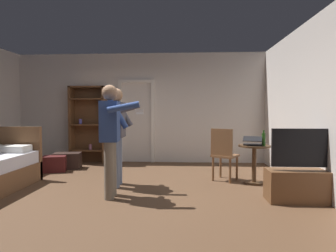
{
  "coord_description": "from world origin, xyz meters",
  "views": [
    {
      "loc": [
        1.15,
        -4.57,
        1.3
      ],
      "look_at": [
        0.88,
        0.3,
        1.06
      ],
      "focal_mm": 30.35,
      "sensor_mm": 36.0,
      "label": 1
    }
  ],
  "objects_px": {
    "suitcase_dark": "(67,161)",
    "person_striped_shirt": "(117,129)",
    "bottle_on_table": "(264,139)",
    "tv_flatscreen": "(304,181)",
    "person_blue_shirt": "(111,133)",
    "suitcase_small": "(55,164)",
    "wooden_chair": "(224,152)",
    "side_table": "(254,158)",
    "laptop": "(253,142)",
    "bookshelf": "(88,122)"
  },
  "relations": [
    {
      "from": "wooden_chair",
      "to": "person_blue_shirt",
      "type": "bearing_deg",
      "value": -148.83
    },
    {
      "from": "bottle_on_table",
      "to": "person_striped_shirt",
      "type": "relative_size",
      "value": 0.16
    },
    {
      "from": "person_blue_shirt",
      "to": "person_striped_shirt",
      "type": "height_order",
      "value": "person_striped_shirt"
    },
    {
      "from": "tv_flatscreen",
      "to": "laptop",
      "type": "xyz_separation_m",
      "value": [
        -0.51,
        0.98,
        0.45
      ]
    },
    {
      "from": "bookshelf",
      "to": "person_blue_shirt",
      "type": "relative_size",
      "value": 1.15
    },
    {
      "from": "person_striped_shirt",
      "to": "suitcase_dark",
      "type": "xyz_separation_m",
      "value": [
        -1.51,
        1.45,
        -0.82
      ]
    },
    {
      "from": "laptop",
      "to": "bottle_on_table",
      "type": "bearing_deg",
      "value": -11.95
    },
    {
      "from": "bookshelf",
      "to": "wooden_chair",
      "type": "height_order",
      "value": "bookshelf"
    },
    {
      "from": "person_striped_shirt",
      "to": "laptop",
      "type": "bearing_deg",
      "value": 5.96
    },
    {
      "from": "tv_flatscreen",
      "to": "wooden_chair",
      "type": "xyz_separation_m",
      "value": [
        -1.0,
        1.18,
        0.24
      ]
    },
    {
      "from": "suitcase_small",
      "to": "laptop",
      "type": "bearing_deg",
      "value": -28.37
    },
    {
      "from": "bottle_on_table",
      "to": "person_striped_shirt",
      "type": "bearing_deg",
      "value": -175.3
    },
    {
      "from": "suitcase_dark",
      "to": "person_striped_shirt",
      "type": "bearing_deg",
      "value": -53.46
    },
    {
      "from": "laptop",
      "to": "suitcase_dark",
      "type": "bearing_deg",
      "value": 163.02
    },
    {
      "from": "tv_flatscreen",
      "to": "suitcase_small",
      "type": "relative_size",
      "value": 2.2
    },
    {
      "from": "tv_flatscreen",
      "to": "wooden_chair",
      "type": "height_order",
      "value": "tv_flatscreen"
    },
    {
      "from": "side_table",
      "to": "wooden_chair",
      "type": "height_order",
      "value": "wooden_chair"
    },
    {
      "from": "wooden_chair",
      "to": "laptop",
      "type": "bearing_deg",
      "value": -22.18
    },
    {
      "from": "bookshelf",
      "to": "person_striped_shirt",
      "type": "bearing_deg",
      "value": -60.43
    },
    {
      "from": "wooden_chair",
      "to": "suitcase_dark",
      "type": "xyz_separation_m",
      "value": [
        -3.43,
        1.0,
        -0.36
      ]
    },
    {
      "from": "tv_flatscreen",
      "to": "bottle_on_table",
      "type": "distance_m",
      "value": 1.12
    },
    {
      "from": "person_blue_shirt",
      "to": "tv_flatscreen",
      "type": "bearing_deg",
      "value": -1.14
    },
    {
      "from": "side_table",
      "to": "suitcase_dark",
      "type": "distance_m",
      "value": 4.13
    },
    {
      "from": "wooden_chair",
      "to": "bookshelf",
      "type": "bearing_deg",
      "value": 150.6
    },
    {
      "from": "person_striped_shirt",
      "to": "suitcase_small",
      "type": "height_order",
      "value": "person_striped_shirt"
    },
    {
      "from": "laptop",
      "to": "wooden_chair",
      "type": "bearing_deg",
      "value": 157.82
    },
    {
      "from": "bottle_on_table",
      "to": "person_striped_shirt",
      "type": "xyz_separation_m",
      "value": [
        -2.59,
        -0.21,
        0.18
      ]
    },
    {
      "from": "laptop",
      "to": "suitcase_dark",
      "type": "height_order",
      "value": "laptop"
    },
    {
      "from": "laptop",
      "to": "person_blue_shirt",
      "type": "bearing_deg",
      "value": -158.5
    },
    {
      "from": "wooden_chair",
      "to": "suitcase_dark",
      "type": "relative_size",
      "value": 1.67
    },
    {
      "from": "suitcase_small",
      "to": "suitcase_dark",
      "type": "bearing_deg",
      "value": 51.03
    },
    {
      "from": "side_table",
      "to": "person_striped_shirt",
      "type": "xyz_separation_m",
      "value": [
        -2.45,
        -0.29,
        0.53
      ]
    },
    {
      "from": "person_blue_shirt",
      "to": "side_table",
      "type": "bearing_deg",
      "value": 22.02
    },
    {
      "from": "tv_flatscreen",
      "to": "suitcase_small",
      "type": "xyz_separation_m",
      "value": [
        -4.57,
        1.83,
        -0.13
      ]
    },
    {
      "from": "side_table",
      "to": "bottle_on_table",
      "type": "xyz_separation_m",
      "value": [
        0.14,
        -0.08,
        0.35
      ]
    },
    {
      "from": "person_striped_shirt",
      "to": "suitcase_dark",
      "type": "bearing_deg",
      "value": 136.25
    },
    {
      "from": "wooden_chair",
      "to": "suitcase_dark",
      "type": "height_order",
      "value": "wooden_chair"
    },
    {
      "from": "person_blue_shirt",
      "to": "suitcase_small",
      "type": "distance_m",
      "value": 2.6
    },
    {
      "from": "wooden_chair",
      "to": "suitcase_dark",
      "type": "bearing_deg",
      "value": 163.79
    },
    {
      "from": "laptop",
      "to": "suitcase_dark",
      "type": "xyz_separation_m",
      "value": [
        -3.92,
        1.2,
        -0.57
      ]
    },
    {
      "from": "person_blue_shirt",
      "to": "suitcase_dark",
      "type": "relative_size",
      "value": 2.87
    },
    {
      "from": "bottle_on_table",
      "to": "side_table",
      "type": "bearing_deg",
      "value": 150.26
    },
    {
      "from": "side_table",
      "to": "person_striped_shirt",
      "type": "bearing_deg",
      "value": -173.18
    },
    {
      "from": "bookshelf",
      "to": "side_table",
      "type": "height_order",
      "value": "bookshelf"
    },
    {
      "from": "bookshelf",
      "to": "person_striped_shirt",
      "type": "relative_size",
      "value": 1.14
    },
    {
      "from": "side_table",
      "to": "laptop",
      "type": "bearing_deg",
      "value": -135.3
    },
    {
      "from": "tv_flatscreen",
      "to": "person_blue_shirt",
      "type": "height_order",
      "value": "person_blue_shirt"
    },
    {
      "from": "bottle_on_table",
      "to": "person_blue_shirt",
      "type": "height_order",
      "value": "person_blue_shirt"
    },
    {
      "from": "bookshelf",
      "to": "person_striped_shirt",
      "type": "distance_m",
      "value": 2.59
    },
    {
      "from": "bottle_on_table",
      "to": "wooden_chair",
      "type": "bearing_deg",
      "value": 160.49
    }
  ]
}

